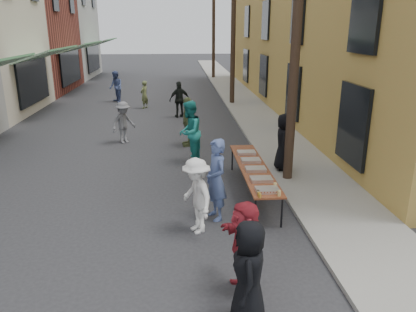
{
  "coord_description": "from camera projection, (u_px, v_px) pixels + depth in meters",
  "views": [
    {
      "loc": [
        1.26,
        -7.54,
        4.17
      ],
      "look_at": [
        1.93,
        1.42,
        1.3
      ],
      "focal_mm": 35.0,
      "sensor_mm": 36.0,
      "label": 1
    }
  ],
  "objects": [
    {
      "name": "ground",
      "position": [
        120.0,
        239.0,
        8.34
      ],
      "size": [
        120.0,
        120.0,
        0.0
      ],
      "primitive_type": "plane",
      "color": "#28282B",
      "rests_on": "ground"
    },
    {
      "name": "sidewalk",
      "position": [
        244.0,
        103.0,
        22.93
      ],
      "size": [
        2.2,
        60.0,
        0.1
      ],
      "primitive_type": "cube",
      "color": "gray",
      "rests_on": "ground"
    },
    {
      "name": "building_ochre",
      "position": [
        367.0,
        10.0,
        20.91
      ],
      "size": [
        10.0,
        28.0,
        10.0
      ],
      "primitive_type": "cube",
      "color": "#B88E42",
      "rests_on": "ground"
    },
    {
      "name": "utility_pole_near",
      "position": [
        298.0,
        13.0,
        10.13
      ],
      "size": [
        0.26,
        0.26,
        9.0
      ],
      "primitive_type": "cylinder",
      "color": "#2D2116",
      "rests_on": "ground"
    },
    {
      "name": "utility_pole_mid",
      "position": [
        233.0,
        20.0,
        21.52
      ],
      "size": [
        0.26,
        0.26,
        9.0
      ],
      "primitive_type": "cylinder",
      "color": "#2D2116",
      "rests_on": "ground"
    },
    {
      "name": "utility_pole_far",
      "position": [
        214.0,
        22.0,
        32.92
      ],
      "size": [
        0.26,
        0.26,
        9.0
      ],
      "primitive_type": "cylinder",
      "color": "#2D2116",
      "rests_on": "ground"
    },
    {
      "name": "serving_table",
      "position": [
        253.0,
        168.0,
        10.38
      ],
      "size": [
        0.7,
        4.0,
        0.75
      ],
      "color": "maroon",
      "rests_on": "ground"
    },
    {
      "name": "catering_tray_sausage",
      "position": [
        267.0,
        190.0,
        8.79
      ],
      "size": [
        0.5,
        0.33,
        0.08
      ],
      "primitive_type": "cube",
      "color": "maroon",
      "rests_on": "serving_table"
    },
    {
      "name": "catering_tray_foil_b",
      "position": [
        261.0,
        179.0,
        9.41
      ],
      "size": [
        0.5,
        0.33,
        0.08
      ],
      "primitive_type": "cube",
      "color": "#B2B2B7",
      "rests_on": "serving_table"
    },
    {
      "name": "catering_tray_buns",
      "position": [
        256.0,
        169.0,
        10.07
      ],
      "size": [
        0.5,
        0.33,
        0.08
      ],
      "primitive_type": "cube",
      "color": "tan",
      "rests_on": "serving_table"
    },
    {
      "name": "catering_tray_foil_d",
      "position": [
        251.0,
        160.0,
        10.74
      ],
      "size": [
        0.5,
        0.33,
        0.08
      ],
      "primitive_type": "cube",
      "color": "#B2B2B7",
      "rests_on": "serving_table"
    },
    {
      "name": "catering_tray_buns_end",
      "position": [
        246.0,
        153.0,
        11.4
      ],
      "size": [
        0.5,
        0.33,
        0.08
      ],
      "primitive_type": "cube",
      "color": "tan",
      "rests_on": "serving_table"
    },
    {
      "name": "condiment_jar_a",
      "position": [
        260.0,
        196.0,
        8.49
      ],
      "size": [
        0.07,
        0.07,
        0.08
      ],
      "primitive_type": "cylinder",
      "color": "#A57F26",
      "rests_on": "serving_table"
    },
    {
      "name": "condiment_jar_b",
      "position": [
        259.0,
        194.0,
        8.59
      ],
      "size": [
        0.07,
        0.07,
        0.08
      ],
      "primitive_type": "cylinder",
      "color": "#A57F26",
      "rests_on": "serving_table"
    },
    {
      "name": "condiment_jar_c",
      "position": [
        258.0,
        192.0,
        8.68
      ],
      "size": [
        0.07,
        0.07,
        0.08
      ],
      "primitive_type": "cylinder",
      "color": "#A57F26",
      "rests_on": "serving_table"
    },
    {
      "name": "cup_stack",
      "position": [
        279.0,
        193.0,
        8.56
      ],
      "size": [
        0.08,
        0.08,
        0.12
      ],
      "primitive_type": "cylinder",
      "color": "tan",
      "rests_on": "serving_table"
    },
    {
      "name": "guest_front_a",
      "position": [
        249.0,
        274.0,
        5.78
      ],
      "size": [
        0.63,
        0.86,
        1.62
      ],
      "primitive_type": "imported",
      "rotation": [
        0.0,
        0.0,
        -1.72
      ],
      "color": "black",
      "rests_on": "ground"
    },
    {
      "name": "guest_front_b",
      "position": [
        216.0,
        180.0,
        8.99
      ],
      "size": [
        0.64,
        0.79,
        1.86
      ],
      "primitive_type": "imported",
      "rotation": [
        0.0,
        0.0,
        -1.24
      ],
      "color": "#4F6299",
      "rests_on": "ground"
    },
    {
      "name": "guest_front_c",
      "position": [
        189.0,
        132.0,
        12.8
      ],
      "size": [
        1.02,
        1.15,
        1.98
      ],
      "primitive_type": "imported",
      "rotation": [
        0.0,
        0.0,
        -1.89
      ],
      "color": "teal",
      "rests_on": "ground"
    },
    {
      "name": "guest_front_d",
      "position": [
        196.0,
        196.0,
        8.42
      ],
      "size": [
        0.96,
        1.21,
        1.63
      ],
      "primitive_type": "imported",
      "rotation": [
        0.0,
        0.0,
        -1.18
      ],
      "color": "white",
      "rests_on": "ground"
    },
    {
      "name": "guest_front_e",
      "position": [
        188.0,
        122.0,
        14.66
      ],
      "size": [
        0.53,
        1.08,
        1.78
      ],
      "primitive_type": "imported",
      "rotation": [
        0.0,
        0.0,
        -1.48
      ],
      "color": "#626E40",
      "rests_on": "ground"
    },
    {
      "name": "guest_queue_back",
      "position": [
        244.0,
        248.0,
        6.47
      ],
      "size": [
        0.64,
        1.53,
        1.6
      ],
      "primitive_type": "imported",
      "rotation": [
        0.0,
        0.0,
        -1.45
      ],
      "color": "maroon",
      "rests_on": "ground"
    },
    {
      "name": "server",
      "position": [
        284.0,
        142.0,
        11.91
      ],
      "size": [
        0.76,
        0.95,
        1.69
      ],
      "primitive_type": "imported",
      "rotation": [
        0.0,
        0.0,
        1.26
      ],
      "color": "black",
      "rests_on": "sidewalk"
    },
    {
      "name": "passerby_left",
      "position": [
        123.0,
        123.0,
        15.03
      ],
      "size": [
        1.13,
        1.12,
        1.56
      ],
      "primitive_type": "imported",
      "rotation": [
        0.0,
        0.0,
        0.78
      ],
      "color": "slate",
      "rests_on": "ground"
    },
    {
      "name": "passerby_mid",
      "position": [
        180.0,
        100.0,
        19.32
      ],
      "size": [
        1.09,
        0.71,
        1.72
      ],
      "primitive_type": "imported",
      "rotation": [
        0.0,
        0.0,
        3.46
      ],
      "color": "black",
      "rests_on": "ground"
    },
    {
      "name": "passerby_right",
      "position": [
        144.0,
        95.0,
        21.5
      ],
      "size": [
        0.57,
        0.64,
        1.46
      ],
      "primitive_type": "imported",
      "rotation": [
        0.0,
        0.0,
        4.19
      ],
      "color": "#636E3F",
      "rests_on": "ground"
    },
    {
      "name": "passerby_far",
      "position": [
        116.0,
        87.0,
        23.24
      ],
      "size": [
        1.0,
        1.08,
        1.78
      ],
      "primitive_type": "imported",
      "rotation": [
        0.0,
        0.0,
        5.21
      ],
      "color": "#4E5F97",
      "rests_on": "ground"
    }
  ]
}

